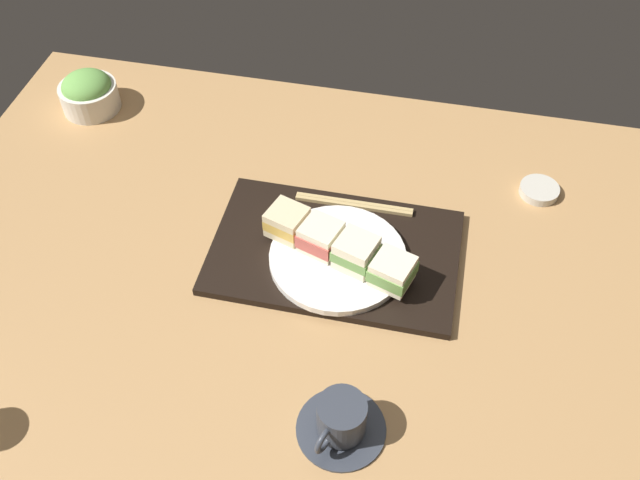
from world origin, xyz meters
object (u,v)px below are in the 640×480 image
(sandwich_inner_far, at_px, (321,237))
(coffee_cup, at_px, (341,421))
(sandwich_plate, at_px, (338,258))
(salad_bowl, at_px, (88,92))
(sandwich_farmost, at_px, (287,222))
(sandwich_inner_near, at_px, (356,253))
(sandwich_nearmost, at_px, (392,271))
(chopsticks_pair, at_px, (354,204))
(small_sauce_dish, at_px, (539,190))

(sandwich_inner_far, relative_size, coffee_cup, 0.62)
(sandwich_plate, distance_m, salad_bowl, 0.66)
(salad_bowl, bearing_deg, sandwich_plate, 152.07)
(sandwich_farmost, bearing_deg, sandwich_inner_near, 160.17)
(sandwich_farmost, xyz_separation_m, salad_bowl, (0.48, -0.27, -0.01))
(sandwich_plate, distance_m, sandwich_farmost, 0.10)
(sandwich_nearmost, distance_m, sandwich_farmost, 0.20)
(sandwich_plate, height_order, sandwich_inner_near, sandwich_inner_near)
(sandwich_farmost, height_order, chopsticks_pair, sandwich_farmost)
(small_sauce_dish, bearing_deg, sandwich_inner_far, 32.94)
(sandwich_inner_near, relative_size, sandwich_farmost, 1.04)
(sandwich_inner_near, relative_size, sandwich_inner_far, 1.00)
(sandwich_inner_far, height_order, coffee_cup, sandwich_inner_far)
(sandwich_inner_near, xyz_separation_m, salad_bowl, (0.61, -0.32, -0.02))
(salad_bowl, bearing_deg, coffee_cup, 136.97)
(sandwich_farmost, bearing_deg, small_sauce_dish, -153.50)
(sandwich_farmost, distance_m, small_sauce_dish, 0.48)
(sandwich_farmost, relative_size, salad_bowl, 0.65)
(sandwich_nearmost, xyz_separation_m, sandwich_inner_far, (0.13, -0.05, 0.00))
(salad_bowl, bearing_deg, chopsticks_pair, 163.03)
(sandwich_inner_near, height_order, small_sauce_dish, sandwich_inner_near)
(salad_bowl, bearing_deg, small_sauce_dish, 176.11)
(coffee_cup, bearing_deg, sandwich_plate, -78.09)
(sandwich_nearmost, bearing_deg, salad_bowl, -26.86)
(sandwich_inner_near, distance_m, chopsticks_pair, 0.15)
(sandwich_farmost, xyz_separation_m, small_sauce_dish, (-0.42, -0.21, -0.04))
(chopsticks_pair, bearing_deg, small_sauce_dish, -160.36)
(sandwich_nearmost, height_order, salad_bowl, salad_bowl)
(sandwich_nearmost, xyz_separation_m, small_sauce_dish, (-0.24, -0.28, -0.04))
(chopsticks_pair, bearing_deg, sandwich_farmost, 44.08)
(sandwich_inner_near, height_order, chopsticks_pair, sandwich_inner_near)
(sandwich_plate, height_order, salad_bowl, salad_bowl)
(sandwich_inner_far, bearing_deg, coffee_cup, 107.06)
(sandwich_plate, distance_m, coffee_cup, 0.30)
(sandwich_plate, relative_size, sandwich_farmost, 2.99)
(sandwich_farmost, height_order, small_sauce_dish, sandwich_farmost)
(small_sauce_dish, bearing_deg, sandwich_nearmost, 49.85)
(sandwich_farmost, bearing_deg, coffee_cup, 115.58)
(sandwich_plate, distance_m, sandwich_inner_far, 0.05)
(sandwich_inner_near, height_order, coffee_cup, sandwich_inner_near)
(sandwich_nearmost, height_order, sandwich_farmost, same)
(sandwich_inner_near, bearing_deg, sandwich_plate, -19.83)
(sandwich_nearmost, xyz_separation_m, sandwich_inner_near, (0.06, -0.02, 0.00))
(chopsticks_pair, height_order, small_sauce_dish, chopsticks_pair)
(sandwich_plate, xyz_separation_m, small_sauce_dish, (-0.33, -0.25, -0.01))
(sandwich_farmost, distance_m, coffee_cup, 0.36)
(sandwich_nearmost, distance_m, chopsticks_pair, 0.19)
(sandwich_inner_far, distance_m, sandwich_farmost, 0.07)
(coffee_cup, bearing_deg, sandwich_nearmost, -97.28)
(chopsticks_pair, bearing_deg, sandwich_nearmost, 118.92)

